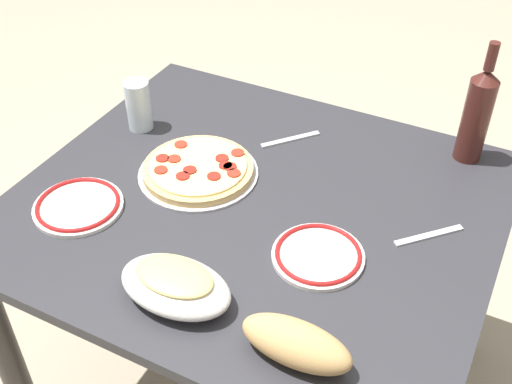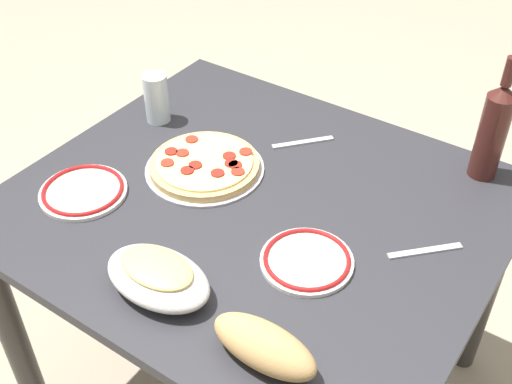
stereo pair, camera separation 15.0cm
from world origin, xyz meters
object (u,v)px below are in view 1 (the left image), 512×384
(side_plate_near, at_px, (318,255))
(bread_loaf, at_px, (296,344))
(wine_bottle, at_px, (477,113))
(side_plate_far, at_px, (78,205))
(baked_pasta_dish, at_px, (175,284))
(pepperoni_pizza, at_px, (198,170))
(dining_table, at_px, (256,238))
(water_glass, at_px, (138,105))

(side_plate_near, relative_size, bread_loaf, 0.94)
(wine_bottle, distance_m, side_plate_far, 1.00)
(baked_pasta_dish, bearing_deg, wine_bottle, -118.68)
(side_plate_near, bearing_deg, side_plate_far, 10.46)
(baked_pasta_dish, xyz_separation_m, wine_bottle, (-0.41, -0.75, 0.09))
(side_plate_far, xyz_separation_m, bread_loaf, (-0.63, 0.15, 0.03))
(baked_pasta_dish, bearing_deg, pepperoni_pizza, -65.15)
(bread_loaf, bearing_deg, side_plate_far, -13.69)
(wine_bottle, bearing_deg, dining_table, 45.37)
(bread_loaf, bearing_deg, wine_bottle, -100.16)
(baked_pasta_dish, distance_m, bread_loaf, 0.27)
(side_plate_near, bearing_deg, bread_loaf, 103.62)
(wine_bottle, relative_size, side_plate_near, 1.60)
(pepperoni_pizza, height_order, bread_loaf, bread_loaf)
(water_glass, xyz_separation_m, bread_loaf, (-0.70, 0.51, -0.03))
(baked_pasta_dish, xyz_separation_m, side_plate_far, (0.36, -0.13, -0.03))
(wine_bottle, relative_size, side_plate_far, 1.53)
(baked_pasta_dish, distance_m, water_glass, 0.65)
(side_plate_far, bearing_deg, baked_pasta_dish, 159.90)
(water_glass, relative_size, side_plate_far, 0.66)
(pepperoni_pizza, relative_size, wine_bottle, 0.94)
(wine_bottle, relative_size, water_glass, 2.32)
(dining_table, distance_m, bread_loaf, 0.48)
(wine_bottle, xyz_separation_m, side_plate_near, (0.20, 0.52, -0.12))
(side_plate_near, xyz_separation_m, bread_loaf, (-0.06, 0.26, 0.03))
(water_glass, relative_size, side_plate_near, 0.69)
(baked_pasta_dish, xyz_separation_m, side_plate_near, (-0.21, -0.24, -0.03))
(pepperoni_pizza, relative_size, water_glass, 2.17)
(water_glass, height_order, side_plate_near, water_glass)
(wine_bottle, height_order, water_glass, wine_bottle)
(baked_pasta_dish, bearing_deg, water_glass, -48.76)
(dining_table, distance_m, side_plate_near, 0.26)
(wine_bottle, bearing_deg, baked_pasta_dish, 61.32)
(side_plate_near, distance_m, side_plate_far, 0.58)
(baked_pasta_dish, xyz_separation_m, water_glass, (0.42, -0.48, 0.03))
(pepperoni_pizza, xyz_separation_m, wine_bottle, (-0.58, -0.38, 0.12))
(dining_table, relative_size, water_glass, 8.04)
(dining_table, xyz_separation_m, baked_pasta_dish, (0.01, 0.34, 0.16))
(bread_loaf, bearing_deg, pepperoni_pizza, -41.58)
(side_plate_far, relative_size, bread_loaf, 0.98)
(pepperoni_pizza, height_order, baked_pasta_dish, baked_pasta_dish)
(pepperoni_pizza, height_order, water_glass, water_glass)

